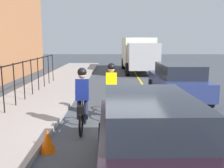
# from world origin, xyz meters

# --- Properties ---
(ground_plane) EXTENTS (80.00, 80.00, 0.00)m
(ground_plane) POSITION_xyz_m (0.00, 0.00, 0.00)
(ground_plane) COLOR #3E424A
(lane_line_centre) EXTENTS (36.00, 0.12, 0.01)m
(lane_line_centre) POSITION_xyz_m (0.00, -1.60, 0.00)
(lane_line_centre) COLOR yellow
(lane_line_centre) RESTS_ON ground
(cyclist_lead) EXTENTS (1.71, 0.36, 1.83)m
(cyclist_lead) POSITION_xyz_m (1.61, 0.18, 0.91)
(cyclist_lead) COLOR black
(cyclist_lead) RESTS_ON ground
(cyclist_follow) EXTENTS (1.71, 0.36, 1.83)m
(cyclist_follow) POSITION_xyz_m (0.24, 0.98, 0.91)
(cyclist_follow) COLOR black
(cyclist_follow) RESTS_ON ground
(patrol_sedan) EXTENTS (4.45, 2.02, 1.58)m
(patrol_sedan) POSITION_xyz_m (4.10, -2.69, 0.82)
(patrol_sedan) COLOR navy
(patrol_sedan) RESTS_ON ground
(parked_sedan_rear) EXTENTS (4.46, 2.04, 1.58)m
(parked_sedan_rear) POSITION_xyz_m (-2.39, -0.57, 0.82)
(parked_sedan_rear) COLOR black
(parked_sedan_rear) RESTS_ON ground
(box_truck_background) EXTENTS (6.78, 2.72, 2.78)m
(box_truck_background) POSITION_xyz_m (13.93, -1.94, 1.55)
(box_truck_background) COLOR silver
(box_truck_background) RESTS_ON ground
(traffic_cone_near) EXTENTS (0.36, 0.36, 0.55)m
(traffic_cone_near) POSITION_xyz_m (-1.17, 1.62, 0.27)
(traffic_cone_near) COLOR #EA5505
(traffic_cone_near) RESTS_ON ground
(traffic_cone_far) EXTENTS (0.36, 0.36, 0.50)m
(traffic_cone_far) POSITION_xyz_m (4.66, 1.64, 0.25)
(traffic_cone_far) COLOR #F84D03
(traffic_cone_far) RESTS_ON ground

